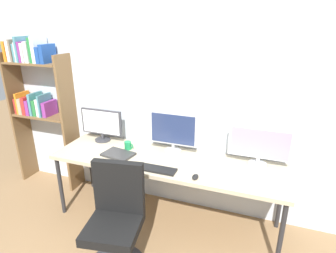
% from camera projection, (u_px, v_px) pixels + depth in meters
% --- Properties ---
extents(wall_back, '(4.81, 0.10, 2.60)m').
position_uv_depth(wall_back, '(180.00, 97.00, 3.09)').
color(wall_back, silver).
rests_on(wall_back, ground_plane).
extents(desk, '(2.41, 0.68, 0.74)m').
position_uv_depth(desk, '(166.00, 164.00, 2.94)').
color(desk, tan).
rests_on(desk, ground_plane).
extents(bookshelf, '(0.83, 0.28, 1.92)m').
position_uv_depth(bookshelf, '(37.00, 93.00, 3.52)').
color(bookshelf, brown).
rests_on(bookshelf, ground_plane).
extents(office_chair, '(0.52, 0.52, 0.99)m').
position_uv_depth(office_chair, '(116.00, 230.00, 2.44)').
color(office_chair, '#2D2D33').
rests_on(office_chair, ground_plane).
extents(monitor_left, '(0.52, 0.18, 0.38)m').
position_uv_depth(monitor_left, '(102.00, 124.00, 3.32)').
color(monitor_left, '#38383D').
rests_on(monitor_left, desk).
extents(monitor_center, '(0.52, 0.18, 0.44)m').
position_uv_depth(monitor_center, '(173.00, 131.00, 3.02)').
color(monitor_center, silver).
rests_on(monitor_center, desk).
extents(monitor_right, '(0.60, 0.18, 0.39)m').
position_uv_depth(monitor_right, '(260.00, 145.00, 2.75)').
color(monitor_right, silver).
rests_on(monitor_right, desk).
extents(keyboard_main, '(0.35, 0.13, 0.02)m').
position_uv_depth(keyboard_main, '(158.00, 169.00, 2.72)').
color(keyboard_main, black).
rests_on(keyboard_main, desk).
extents(computer_mouse, '(0.06, 0.10, 0.03)m').
position_uv_depth(computer_mouse, '(195.00, 177.00, 2.58)').
color(computer_mouse, black).
rests_on(computer_mouse, desk).
extents(laptop_closed, '(0.35, 0.27, 0.02)m').
position_uv_depth(laptop_closed, '(118.00, 154.00, 3.02)').
color(laptop_closed, '#2D2D2D').
rests_on(laptop_closed, desk).
extents(coffee_mug, '(0.11, 0.08, 0.09)m').
position_uv_depth(coffee_mug, '(128.00, 145.00, 3.15)').
color(coffee_mug, '#1E8C4C').
rests_on(coffee_mug, desk).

